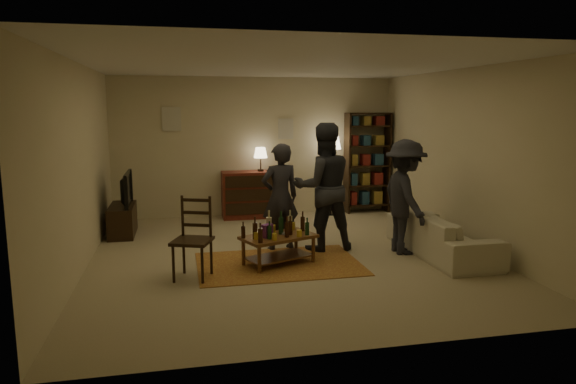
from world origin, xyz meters
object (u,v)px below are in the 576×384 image
object	(u,v)px
dining_chair	(194,235)
tv_stand	(122,212)
coffee_table	(278,238)
person_right	(323,187)
sofa	(441,234)
dresser	(249,193)
floor_lamp	(332,147)
person_left	(280,197)
bookshelf	(367,162)
person_by_sofa	(405,197)

from	to	relation	value
dining_chair	tv_stand	xyz separation A→B (m)	(-1.10, 2.48, -0.16)
coffee_table	tv_stand	bearing A→B (deg)	135.69
person_right	coffee_table	bearing A→B (deg)	36.01
sofa	person_right	world-z (taller)	person_right
tv_stand	sofa	distance (m)	5.14
dining_chair	dresser	distance (m)	3.58
floor_lamp	person_left	distance (m)	2.78
tv_stand	floor_lamp	size ratio (longest dim) A/B	0.66
tv_stand	coffee_table	bearing A→B (deg)	-44.31
dining_chair	dresser	xyz separation A→B (m)	(1.15, 3.39, -0.07)
coffee_table	person_right	size ratio (longest dim) A/B	0.59
person_left	person_right	xyz separation A→B (m)	(0.63, -0.14, 0.15)
sofa	floor_lamp	bearing A→B (deg)	13.71
tv_stand	bookshelf	world-z (taller)	bookshelf
person_right	person_by_sofa	xyz separation A→B (m)	(1.11, -0.44, -0.12)
dresser	person_by_sofa	size ratio (longest dim) A/B	0.82
coffee_table	person_left	world-z (taller)	person_left
tv_stand	bookshelf	bearing A→B (deg)	11.80
coffee_table	person_by_sofa	distance (m)	1.98
bookshelf	person_by_sofa	xyz separation A→B (m)	(-0.55, -2.98, -0.20)
person_right	sofa	bearing A→B (deg)	157.20
dresser	person_right	xyz separation A→B (m)	(0.78, -2.48, 0.47)
floor_lamp	person_left	xyz separation A→B (m)	(-1.49, -2.28, -0.54)
dining_chair	dresser	size ratio (longest dim) A/B	0.77
person_left	dresser	bearing A→B (deg)	-95.77
bookshelf	sofa	bearing A→B (deg)	-90.82
person_right	person_by_sofa	size ratio (longest dim) A/B	1.14
dining_chair	person_by_sofa	size ratio (longest dim) A/B	0.62
tv_stand	person_right	distance (m)	3.46
dining_chair	person_right	world-z (taller)	person_right
dresser	dining_chair	bearing A→B (deg)	-108.74
sofa	person_left	bearing A→B (deg)	70.94
bookshelf	person_left	world-z (taller)	bookshelf
dresser	person_by_sofa	world-z (taller)	person_by_sofa
coffee_table	bookshelf	world-z (taller)	bookshelf
dresser	bookshelf	bearing A→B (deg)	1.57
dresser	floor_lamp	world-z (taller)	floor_lamp
dining_chair	sofa	bearing A→B (deg)	25.20
coffee_table	person_left	distance (m)	0.88
bookshelf	floor_lamp	world-z (taller)	bookshelf
person_left	person_by_sofa	world-z (taller)	person_by_sofa
sofa	coffee_table	bearing A→B (deg)	89.51
dresser	person_left	world-z (taller)	person_left
dining_chair	bookshelf	distance (m)	5.01
floor_lamp	person_left	size ratio (longest dim) A/B	1.00
coffee_table	sofa	bearing A→B (deg)	-0.49
bookshelf	person_left	bearing A→B (deg)	-133.43
tv_stand	floor_lamp	bearing A→B (deg)	12.29
tv_stand	person_right	size ratio (longest dim) A/B	0.56
coffee_table	floor_lamp	world-z (taller)	floor_lamp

